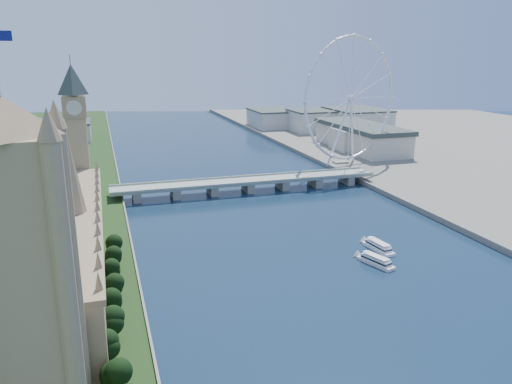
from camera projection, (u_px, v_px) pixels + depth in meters
name	position (u px, v px, depth m)	size (l,w,h in m)	color
tree_row	(117.00, 357.00, 169.15)	(8.56, 216.56, 21.77)	black
victoria_tower	(23.00, 264.00, 133.45)	(28.16, 28.16, 112.00)	tan
parliament_range	(77.00, 241.00, 250.84)	(24.00, 200.00, 70.00)	tan
big_ben	(76.00, 119.00, 337.49)	(20.02, 20.02, 110.00)	tan
westminster_bridge	(248.00, 183.00, 410.45)	(220.00, 22.00, 9.50)	gray
london_eye	(351.00, 99.00, 479.54)	(113.60, 39.12, 124.30)	silver
county_hall	(360.00, 151.00, 582.21)	(54.00, 144.00, 35.00)	beige
city_skyline	(221.00, 127.00, 658.36)	(505.00, 280.00, 32.00)	beige
tour_boat_near	(376.00, 264.00, 267.73)	(6.39, 25.24, 5.53)	silver
tour_boat_far	(378.00, 250.00, 287.49)	(6.60, 26.04, 5.72)	white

